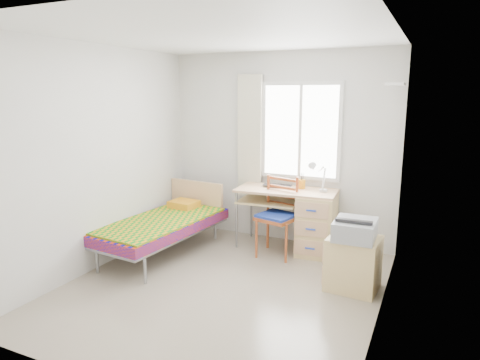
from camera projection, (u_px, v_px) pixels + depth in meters
name	position (u px, v px, depth m)	size (l,w,h in m)	color
floor	(222.00, 287.00, 4.60)	(3.50, 3.50, 0.00)	#BCAD93
ceiling	(220.00, 34.00, 4.08)	(3.50, 3.50, 0.00)	white
wall_back	(280.00, 148.00, 5.90)	(3.20, 3.20, 0.00)	silver
wall_left	(100.00, 158.00, 5.00)	(3.50, 3.50, 0.00)	silver
wall_right	(386.00, 182.00, 3.68)	(3.50, 3.50, 0.00)	silver
window	(301.00, 131.00, 5.70)	(1.10, 0.04, 1.30)	white
curtain	(250.00, 137.00, 5.98)	(0.35, 0.05, 1.70)	beige
floating_shelf	(396.00, 84.00, 4.80)	(0.20, 0.32, 0.03)	white
bed	(165.00, 224.00, 5.54)	(1.04, 1.92, 0.80)	gray
desk	(312.00, 220.00, 5.53)	(1.34, 0.69, 0.81)	tan
chair	(279.00, 212.00, 5.45)	(0.53, 0.53, 1.02)	brown
cabinet	(353.00, 263.00, 4.52)	(0.56, 0.50, 0.57)	#D8B46E
printer	(355.00, 229.00, 4.42)	(0.42, 0.48, 0.20)	#A9ACB1
laptop	(276.00, 187.00, 5.68)	(0.39, 0.25, 0.03)	black
pen_cup	(302.00, 184.00, 5.64)	(0.09, 0.09, 0.12)	#FFB01C
task_lamp	(317.00, 174.00, 5.34)	(0.22, 0.32, 0.40)	white
book	(274.00, 204.00, 5.71)	(0.18, 0.25, 0.02)	gray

